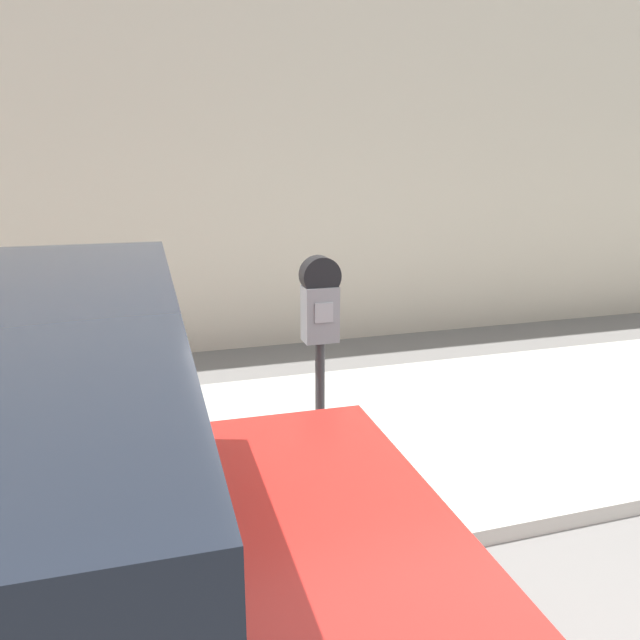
# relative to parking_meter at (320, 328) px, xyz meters

# --- Properties ---
(sidewalk) EXTENTS (24.00, 2.80, 0.11)m
(sidewalk) POSITION_rel_parking_meter_xyz_m (0.52, 1.00, -1.20)
(sidewalk) COLOR #BCB7AD
(sidewalk) RESTS_ON ground_plane
(building_facade) EXTENTS (24.00, 0.30, 5.93)m
(building_facade) POSITION_rel_parking_meter_xyz_m (0.52, 3.90, 1.71)
(building_facade) COLOR beige
(building_facade) RESTS_ON ground_plane
(parking_meter) EXTENTS (0.21, 0.14, 1.53)m
(parking_meter) POSITION_rel_parking_meter_xyz_m (0.00, 0.00, 0.00)
(parking_meter) COLOR #2D2D30
(parking_meter) RESTS_ON sidewalk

